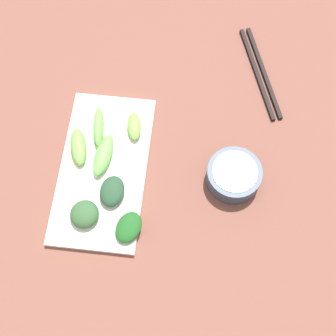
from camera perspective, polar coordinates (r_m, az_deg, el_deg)
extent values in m
cube|color=brown|center=(0.92, -1.43, -1.17)|extent=(2.10, 2.10, 0.02)
cylinder|color=#364559|center=(0.90, 7.94, -0.90)|extent=(0.10, 0.10, 0.04)
cylinder|color=#331405|center=(0.89, 8.03, -0.65)|extent=(0.08, 0.08, 0.02)
cube|color=white|center=(0.92, -7.75, 0.07)|extent=(0.16, 0.32, 0.01)
ellipsoid|color=#66AE50|center=(0.91, -7.80, 1.56)|extent=(0.04, 0.09, 0.02)
ellipsoid|color=#305531|center=(0.87, -10.06, -5.50)|extent=(0.05, 0.06, 0.03)
ellipsoid|color=#1C5520|center=(0.86, -4.79, -7.15)|extent=(0.06, 0.07, 0.02)
ellipsoid|color=#68B94E|center=(0.94, -8.38, 4.97)|extent=(0.03, 0.09, 0.02)
ellipsoid|color=#74B248|center=(0.93, -4.11, 5.05)|extent=(0.04, 0.07, 0.02)
ellipsoid|color=#23462D|center=(0.88, -6.76, -2.81)|extent=(0.05, 0.06, 0.02)
ellipsoid|color=#6DA049|center=(0.93, -10.76, 2.54)|extent=(0.05, 0.09, 0.02)
cube|color=black|center=(1.04, 11.48, 11.30)|extent=(0.08, 0.22, 0.01)
cube|color=black|center=(1.03, 10.68, 11.17)|extent=(0.08, 0.22, 0.01)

